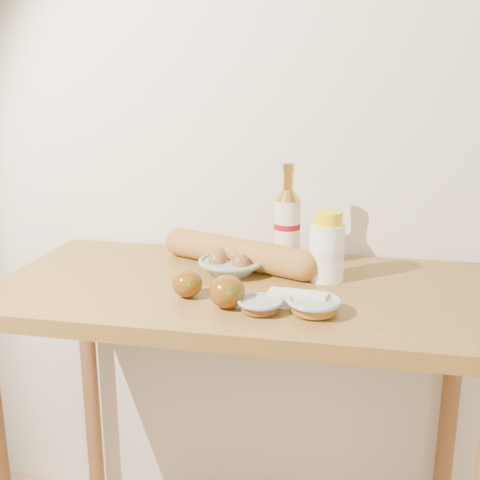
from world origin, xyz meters
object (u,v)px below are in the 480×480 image
baguette (238,253)px  egg_bowl (232,264)px  table (242,331)px  cream_bottle (327,248)px  bourbon_bottle (287,227)px

baguette → egg_bowl: bearing=-74.7°
table → cream_bottle: 0.29m
table → bourbon_bottle: bearing=59.2°
table → cream_bottle: bearing=21.5°
egg_bowl → baguette: 0.05m
bourbon_bottle → baguette: size_ratio=0.60×
table → egg_bowl: (-0.04, 0.08, 0.15)m
cream_bottle → baguette: bearing=171.6°
baguette → bourbon_bottle: bearing=29.9°
table → cream_bottle: size_ratio=6.91×
table → baguette: size_ratio=2.57×
cream_bottle → baguette: (-0.23, 0.05, -0.04)m
cream_bottle → baguette: 0.24m
table → egg_bowl: 0.17m
egg_bowl → cream_bottle: bearing=-0.4°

